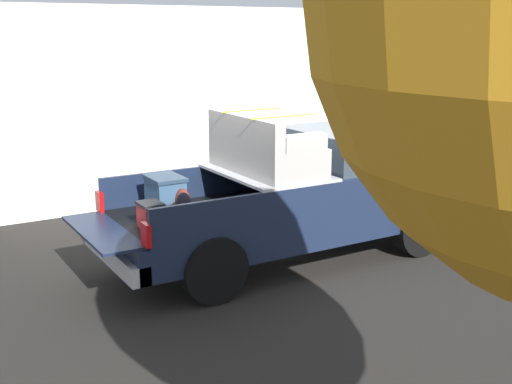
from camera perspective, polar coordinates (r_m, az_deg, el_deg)
The scene contains 4 objects.
ground_plane at distance 9.92m, azimuth 3.00°, elevation -5.74°, with size 40.00×40.00×0.00m, color black.
pickup_truck at distance 9.84m, azimuth 4.85°, elevation 0.02°, with size 6.05×2.06×2.23m.
building_facade at distance 13.80m, azimuth -0.64°, elevation 8.01°, with size 10.81×0.36×3.80m, color white.
trash_can at distance 13.97m, azimuth 7.91°, elevation 2.10°, with size 0.60×0.60×0.98m.
Camera 1 is at (-5.20, -7.75, 3.36)m, focal length 45.52 mm.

